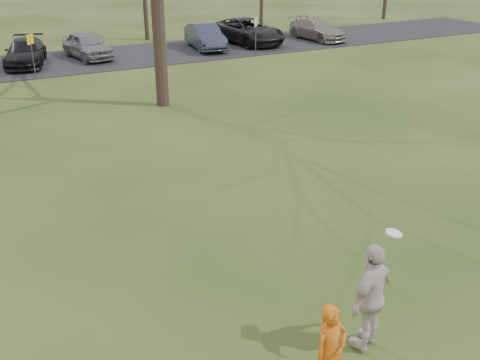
{
  "coord_description": "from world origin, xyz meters",
  "views": [
    {
      "loc": [
        -4.88,
        -5.75,
        6.45
      ],
      "look_at": [
        0.0,
        4.0,
        1.5
      ],
      "focal_mm": 41.06,
      "sensor_mm": 36.0,
      "label": 1
    }
  ],
  "objects_px": {
    "car_5": "(205,37)",
    "car_6": "(248,31)",
    "car_3": "(25,52)",
    "car_7": "(317,29)",
    "catching_play": "(371,296)",
    "player_defender": "(330,351)",
    "car_4": "(87,45)"
  },
  "relations": [
    {
      "from": "car_5",
      "to": "car_6",
      "type": "distance_m",
      "value": 3.12
    },
    {
      "from": "car_3",
      "to": "car_7",
      "type": "bearing_deg",
      "value": 11.32
    },
    {
      "from": "car_3",
      "to": "car_7",
      "type": "relative_size",
      "value": 1.02
    },
    {
      "from": "car_6",
      "to": "catching_play",
      "type": "distance_m",
      "value": 27.71
    },
    {
      "from": "car_5",
      "to": "car_7",
      "type": "xyz_separation_m",
      "value": [
        7.7,
        -0.43,
        -0.07
      ]
    },
    {
      "from": "car_5",
      "to": "car_6",
      "type": "relative_size",
      "value": 0.8
    },
    {
      "from": "car_5",
      "to": "catching_play",
      "type": "distance_m",
      "value": 26.23
    },
    {
      "from": "player_defender",
      "to": "car_3",
      "type": "relative_size",
      "value": 0.35
    },
    {
      "from": "car_7",
      "to": "car_5",
      "type": "bearing_deg",
      "value": 170.88
    },
    {
      "from": "car_5",
      "to": "car_6",
      "type": "height_order",
      "value": "car_6"
    },
    {
      "from": "car_3",
      "to": "car_7",
      "type": "distance_m",
      "value": 17.86
    },
    {
      "from": "car_3",
      "to": "car_4",
      "type": "bearing_deg",
      "value": 17.55
    },
    {
      "from": "car_5",
      "to": "catching_play",
      "type": "relative_size",
      "value": 2.03
    },
    {
      "from": "car_4",
      "to": "car_7",
      "type": "bearing_deg",
      "value": -14.31
    },
    {
      "from": "player_defender",
      "to": "car_3",
      "type": "xyz_separation_m",
      "value": [
        -1.15,
        25.78,
        -0.1
      ]
    },
    {
      "from": "car_6",
      "to": "player_defender",
      "type": "bearing_deg",
      "value": -124.08
    },
    {
      "from": "car_5",
      "to": "catching_play",
      "type": "bearing_deg",
      "value": -100.83
    },
    {
      "from": "player_defender",
      "to": "car_3",
      "type": "bearing_deg",
      "value": 85.76
    },
    {
      "from": "car_6",
      "to": "catching_play",
      "type": "height_order",
      "value": "catching_play"
    },
    {
      "from": "car_4",
      "to": "catching_play",
      "type": "bearing_deg",
      "value": -103.02
    },
    {
      "from": "car_3",
      "to": "car_7",
      "type": "height_order",
      "value": "car_3"
    },
    {
      "from": "car_7",
      "to": "car_3",
      "type": "bearing_deg",
      "value": 172.09
    },
    {
      "from": "catching_play",
      "to": "car_5",
      "type": "bearing_deg",
      "value": 72.67
    },
    {
      "from": "car_5",
      "to": "car_6",
      "type": "xyz_separation_m",
      "value": [
        3.09,
        0.43,
        0.04
      ]
    },
    {
      "from": "player_defender",
      "to": "car_5",
      "type": "xyz_separation_m",
      "value": [
        8.99,
        25.59,
        -0.04
      ]
    },
    {
      "from": "car_4",
      "to": "catching_play",
      "type": "distance_m",
      "value": 25.49
    },
    {
      "from": "player_defender",
      "to": "car_3",
      "type": "distance_m",
      "value": 25.8
    },
    {
      "from": "car_6",
      "to": "car_7",
      "type": "distance_m",
      "value": 4.69
    },
    {
      "from": "player_defender",
      "to": "car_3",
      "type": "height_order",
      "value": "player_defender"
    },
    {
      "from": "car_6",
      "to": "car_7",
      "type": "relative_size",
      "value": 1.23
    },
    {
      "from": "car_4",
      "to": "catching_play",
      "type": "relative_size",
      "value": 1.91
    },
    {
      "from": "car_4",
      "to": "car_6",
      "type": "distance_m",
      "value": 9.97
    }
  ]
}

